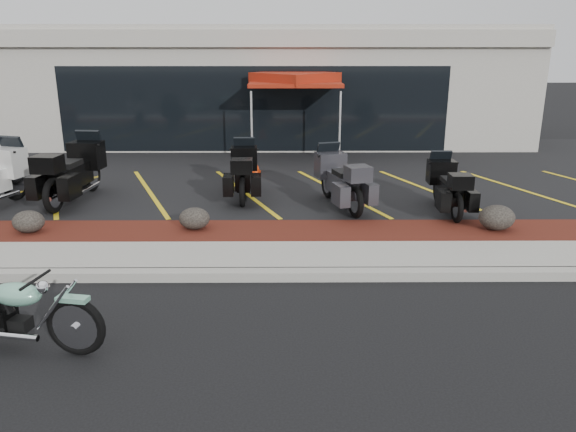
{
  "coord_description": "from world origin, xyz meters",
  "views": [
    {
      "loc": [
        0.94,
        -7.05,
        3.48
      ],
      "look_at": [
        0.99,
        1.2,
        0.92
      ],
      "focal_mm": 35.0,
      "sensor_mm": 36.0,
      "label": 1
    }
  ],
  "objects_px": {
    "hero_cruiser": "(75,318)",
    "popup_canopy": "(295,80)",
    "traffic_cone": "(255,164)",
    "touring_white": "(14,168)"
  },
  "relations": [
    {
      "from": "hero_cruiser",
      "to": "popup_canopy",
      "type": "height_order",
      "value": "popup_canopy"
    },
    {
      "from": "traffic_cone",
      "to": "popup_canopy",
      "type": "xyz_separation_m",
      "value": [
        1.12,
        2.38,
        2.04
      ]
    },
    {
      "from": "traffic_cone",
      "to": "popup_canopy",
      "type": "height_order",
      "value": "popup_canopy"
    },
    {
      "from": "hero_cruiser",
      "to": "touring_white",
      "type": "distance_m",
      "value": 7.15
    },
    {
      "from": "touring_white",
      "to": "popup_canopy",
      "type": "xyz_separation_m",
      "value": [
        6.22,
        5.1,
        1.54
      ]
    },
    {
      "from": "touring_white",
      "to": "traffic_cone",
      "type": "distance_m",
      "value": 5.8
    },
    {
      "from": "touring_white",
      "to": "popup_canopy",
      "type": "relative_size",
      "value": 0.76
    },
    {
      "from": "hero_cruiser",
      "to": "touring_white",
      "type": "height_order",
      "value": "touring_white"
    },
    {
      "from": "touring_white",
      "to": "traffic_cone",
      "type": "relative_size",
      "value": 5.7
    },
    {
      "from": "touring_white",
      "to": "traffic_cone",
      "type": "bearing_deg",
      "value": -45.04
    }
  ]
}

